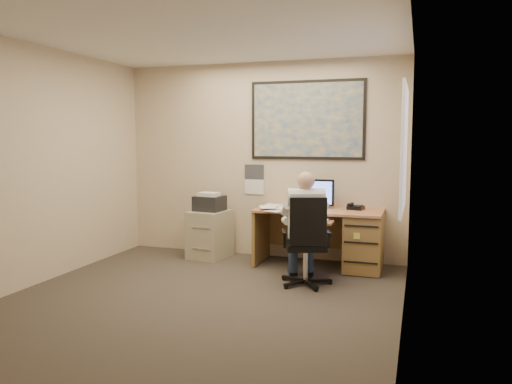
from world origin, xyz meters
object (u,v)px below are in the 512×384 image
(office_chair, at_px, (303,259))
(filing_cabinet, at_px, (210,230))
(person, at_px, (306,228))
(desk, at_px, (344,234))

(office_chair, bearing_deg, filing_cabinet, 130.60)
(person, bearing_deg, filing_cabinet, 130.70)
(person, bearing_deg, office_chair, -122.48)
(desk, height_order, person, person)
(desk, distance_m, office_chair, 0.98)
(office_chair, relative_size, person, 0.80)
(filing_cabinet, height_order, person, person)
(desk, bearing_deg, person, -110.50)
(office_chair, height_order, person, person)
(desk, xyz_separation_m, office_chair, (-0.33, -0.91, -0.14))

